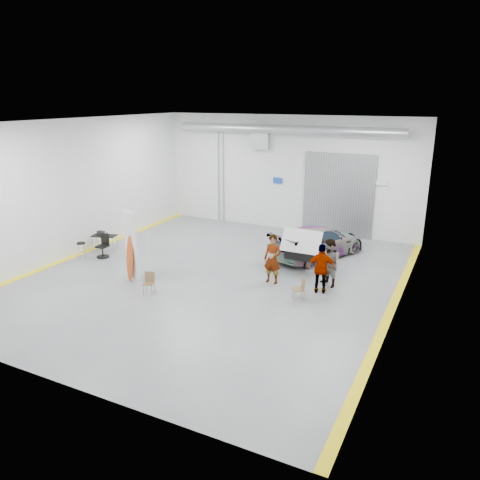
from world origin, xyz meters
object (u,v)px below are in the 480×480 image
at_px(person_b, 330,263).
at_px(work_table, 103,235).
at_px(person_a, 273,259).
at_px(person_c, 322,269).
at_px(office_chair, 103,247).
at_px(shop_stool, 82,251).
at_px(folding_chair_far, 298,293).
at_px(sedan_car, 318,242).
at_px(folding_chair_near, 149,287).
at_px(surfboard_display, 132,252).

relative_size(person_b, work_table, 1.50).
bearing_deg(person_b, person_a, -128.22).
xyz_separation_m(person_c, work_table, (-10.58, 0.37, -0.23)).
height_order(person_c, office_chair, person_c).
height_order(shop_stool, office_chair, office_chair).
bearing_deg(folding_chair_far, shop_stool, -120.77).
bearing_deg(sedan_car, folding_chair_near, 81.25).
xyz_separation_m(person_b, office_chair, (-9.95, -1.20, -0.46)).
relative_size(shop_stool, office_chair, 0.73).
relative_size(person_b, person_c, 0.99).
relative_size(person_a, folding_chair_near, 2.47).
bearing_deg(folding_chair_near, person_b, 12.95).
bearing_deg(shop_stool, person_a, 7.92).
xyz_separation_m(person_b, folding_chair_far, (-0.59, -1.76, -0.65)).
bearing_deg(office_chair, shop_stool, -136.25).
relative_size(folding_chair_near, folding_chair_far, 0.92).
bearing_deg(folding_chair_near, sedan_car, 38.21).
distance_m(person_b, work_table, 10.68).
bearing_deg(person_b, person_c, -62.83).
height_order(folding_chair_far, shop_stool, folding_chair_far).
distance_m(person_c, work_table, 10.59).
height_order(sedan_car, person_c, person_c).
bearing_deg(shop_stool, person_b, 9.78).
bearing_deg(sedan_car, surfboard_display, 71.02).
bearing_deg(person_a, work_table, -178.61).
relative_size(surfboard_display, office_chair, 2.85).
xyz_separation_m(shop_stool, work_table, (-0.05, 1.47, 0.32)).
distance_m(sedan_car, folding_chair_near, 7.97).
bearing_deg(folding_chair_far, sedan_car, 158.20).
relative_size(sedan_car, folding_chair_near, 6.20).
bearing_deg(person_b, folding_chair_far, -74.23).
bearing_deg(person_c, folding_chair_far, 48.75).
xyz_separation_m(person_b, work_table, (-10.68, -0.36, -0.22)).
xyz_separation_m(sedan_car, shop_stool, (-9.22, -4.96, -0.32)).
distance_m(person_b, surfboard_display, 7.52).
xyz_separation_m(person_b, folding_chair_near, (-5.67, -3.59, -0.68)).
bearing_deg(shop_stool, person_c, 5.97).
xyz_separation_m(person_a, work_table, (-8.63, 0.28, -0.26)).
bearing_deg(surfboard_display, person_a, 45.10).
bearing_deg(surfboard_display, office_chair, 171.23).
relative_size(person_b, shop_stool, 2.42).
relative_size(folding_chair_far, shop_stool, 1.12).
xyz_separation_m(folding_chair_far, work_table, (-10.08, 1.40, 0.43)).
bearing_deg(surfboard_display, sedan_car, 67.82).
height_order(person_b, surfboard_display, surfboard_display).
height_order(folding_chair_near, work_table, work_table).
xyz_separation_m(folding_chair_near, shop_stool, (-4.96, 1.76, 0.13)).
bearing_deg(office_chair, folding_chair_near, -28.76).
relative_size(person_b, surfboard_display, 0.62).
height_order(surfboard_display, shop_stool, surfboard_display).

